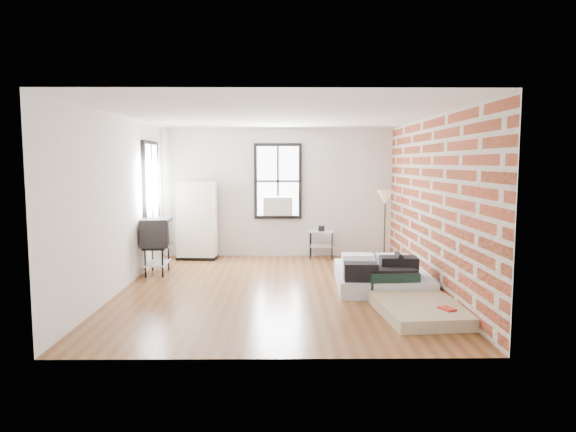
{
  "coord_description": "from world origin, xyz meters",
  "views": [
    {
      "loc": [
        0.1,
        -8.2,
        2.06
      ],
      "look_at": [
        0.19,
        0.3,
        1.17
      ],
      "focal_mm": 32.0,
      "sensor_mm": 36.0,
      "label": 1
    }
  ],
  "objects_px": {
    "mattress_bare": "(408,297)",
    "floor_lamp": "(385,202)",
    "mattress_main": "(381,275)",
    "side_table": "(321,236)",
    "tv_stand": "(157,234)",
    "wardrobe": "(197,221)"
  },
  "relations": [
    {
      "from": "mattress_bare",
      "to": "floor_lamp",
      "type": "distance_m",
      "value": 3.22
    },
    {
      "from": "tv_stand",
      "to": "mattress_bare",
      "type": "bearing_deg",
      "value": -30.52
    },
    {
      "from": "mattress_main",
      "to": "floor_lamp",
      "type": "distance_m",
      "value": 2.13
    },
    {
      "from": "mattress_bare",
      "to": "wardrobe",
      "type": "relative_size",
      "value": 1.31
    },
    {
      "from": "floor_lamp",
      "to": "mattress_main",
      "type": "bearing_deg",
      "value": -102.9
    },
    {
      "from": "mattress_bare",
      "to": "floor_lamp",
      "type": "bearing_deg",
      "value": 79.86
    },
    {
      "from": "mattress_main",
      "to": "wardrobe",
      "type": "bearing_deg",
      "value": 147.74
    },
    {
      "from": "wardrobe",
      "to": "floor_lamp",
      "type": "height_order",
      "value": "wardrobe"
    },
    {
      "from": "side_table",
      "to": "mattress_main",
      "type": "bearing_deg",
      "value": -72.24
    },
    {
      "from": "floor_lamp",
      "to": "tv_stand",
      "type": "xyz_separation_m",
      "value": [
        -4.36,
        -0.81,
        -0.54
      ]
    },
    {
      "from": "mattress_main",
      "to": "floor_lamp",
      "type": "bearing_deg",
      "value": 80.07
    },
    {
      "from": "mattress_main",
      "to": "mattress_bare",
      "type": "distance_m",
      "value": 1.24
    },
    {
      "from": "mattress_main",
      "to": "side_table",
      "type": "distance_m",
      "value": 2.66
    },
    {
      "from": "wardrobe",
      "to": "tv_stand",
      "type": "bearing_deg",
      "value": -104.13
    },
    {
      "from": "mattress_bare",
      "to": "floor_lamp",
      "type": "height_order",
      "value": "floor_lamp"
    },
    {
      "from": "mattress_bare",
      "to": "side_table",
      "type": "xyz_separation_m",
      "value": [
        -0.97,
        3.74,
        0.34
      ]
    },
    {
      "from": "wardrobe",
      "to": "side_table",
      "type": "xyz_separation_m",
      "value": [
        2.66,
        0.07,
        -0.35
      ]
    },
    {
      "from": "tv_stand",
      "to": "floor_lamp",
      "type": "bearing_deg",
      "value": 7.97
    },
    {
      "from": "mattress_bare",
      "to": "tv_stand",
      "type": "distance_m",
      "value": 4.71
    },
    {
      "from": "floor_lamp",
      "to": "tv_stand",
      "type": "height_order",
      "value": "floor_lamp"
    },
    {
      "from": "mattress_main",
      "to": "tv_stand",
      "type": "height_order",
      "value": "tv_stand"
    },
    {
      "from": "side_table",
      "to": "tv_stand",
      "type": "distance_m",
      "value": 3.52
    }
  ]
}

